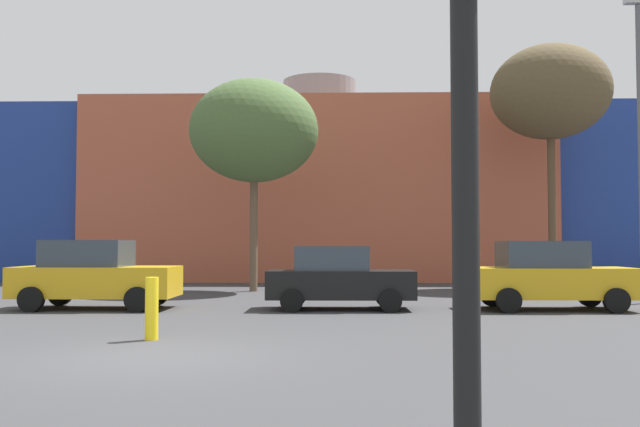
% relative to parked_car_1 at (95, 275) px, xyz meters
% --- Properties ---
extents(ground_plane, '(200.00, 200.00, 0.00)m').
position_rel_parked_car_1_xyz_m(ground_plane, '(3.67, -7.89, -0.92)').
color(ground_plane, '#38383A').
extents(building_backdrop, '(40.55, 12.50, 10.67)m').
position_rel_parked_car_1_xyz_m(building_backdrop, '(5.66, 18.87, 3.41)').
color(building_backdrop, '#B2563D').
rests_on(building_backdrop, ground_plane).
extents(parked_car_1, '(4.29, 2.10, 1.86)m').
position_rel_parked_car_1_xyz_m(parked_car_1, '(0.00, 0.00, 0.00)').
color(parked_car_1, gold).
rests_on(parked_car_1, ground_plane).
extents(parked_car_2, '(3.92, 1.93, 1.70)m').
position_rel_parked_car_1_xyz_m(parked_car_2, '(6.62, -0.00, -0.08)').
color(parked_car_2, black).
rests_on(parked_car_2, ground_plane).
extents(parked_car_3, '(4.22, 2.07, 1.83)m').
position_rel_parked_car_1_xyz_m(parked_car_3, '(12.22, -0.00, -0.01)').
color(parked_car_3, gold).
rests_on(parked_car_3, ground_plane).
extents(bare_tree_0, '(4.75, 4.75, 9.77)m').
position_rel_parked_car_1_xyz_m(bare_tree_0, '(15.17, 9.09, 6.91)').
color(bare_tree_0, brown).
rests_on(bare_tree_0, ground_plane).
extents(bare_tree_2, '(4.83, 4.83, 7.94)m').
position_rel_parked_car_1_xyz_m(bare_tree_2, '(3.48, 7.06, 5.07)').
color(bare_tree_2, brown).
rests_on(bare_tree_2, ground_plane).
extents(bollard_yellow_0, '(0.24, 0.24, 1.14)m').
position_rel_parked_car_1_xyz_m(bollard_yellow_0, '(3.18, -6.02, -0.35)').
color(bollard_yellow_0, yellow).
rests_on(bollard_yellow_0, ground_plane).
extents(street_lamp, '(0.80, 0.24, 9.17)m').
position_rel_parked_car_1_xyz_m(street_lamp, '(15.63, 2.02, 4.20)').
color(street_lamp, '#59595E').
rests_on(street_lamp, ground_plane).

